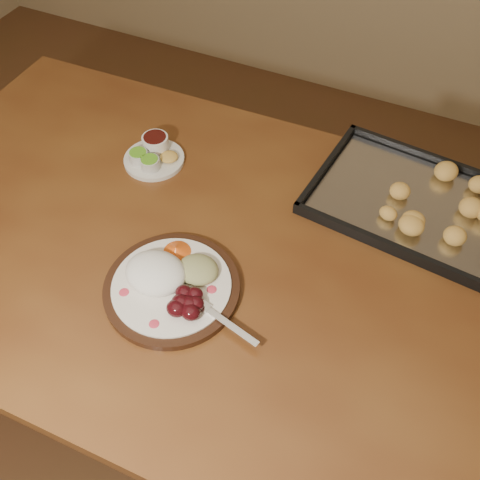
% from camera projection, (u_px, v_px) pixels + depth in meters
% --- Properties ---
extents(ground, '(4.00, 4.00, 0.00)m').
position_uv_depth(ground, '(111.00, 449.00, 1.58)').
color(ground, '#58311E').
rests_on(ground, ground).
extents(dining_table, '(1.52, 0.94, 0.75)m').
position_uv_depth(dining_table, '(208.00, 273.00, 1.18)').
color(dining_table, brown).
rests_on(dining_table, ground).
extents(dinner_plate, '(0.34, 0.26, 0.06)m').
position_uv_depth(dinner_plate, '(171.00, 282.00, 1.03)').
color(dinner_plate, black).
rests_on(dinner_plate, dining_table).
extents(condiment_saucer, '(0.14, 0.14, 0.05)m').
position_uv_depth(condiment_saucer, '(153.00, 154.00, 1.26)').
color(condiment_saucer, silver).
rests_on(condiment_saucer, dining_table).
extents(baking_tray, '(0.46, 0.36, 0.04)m').
position_uv_depth(baking_tray, '(412.00, 200.00, 1.17)').
color(baking_tray, black).
rests_on(baking_tray, dining_table).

